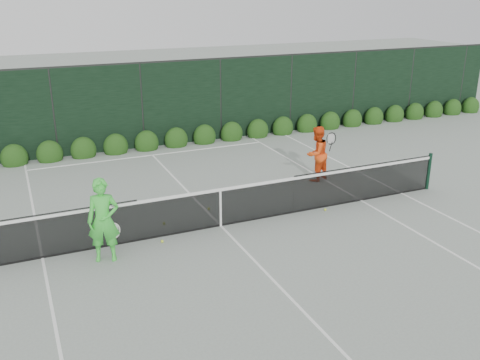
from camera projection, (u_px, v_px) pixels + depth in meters
name	position (u px, v px, depth m)	size (l,w,h in m)	color
ground	(221.00, 226.00, 13.00)	(80.00, 80.00, 0.00)	gray
tennis_net	(219.00, 206.00, 12.81)	(12.90, 0.10, 1.07)	#113322
player_woman	(103.00, 220.00, 11.10)	(0.75, 0.59, 1.82)	#3DD23E
player_man	(317.00, 154.00, 15.84)	(0.99, 0.87, 1.66)	#FE4E15
court_lines	(221.00, 226.00, 13.00)	(11.03, 23.83, 0.01)	white
windscreen_fence	(272.00, 208.00, 10.15)	(32.00, 21.07, 3.06)	black
hedge_row	(147.00, 143.00, 19.09)	(31.66, 0.65, 0.94)	#173B10
tennis_balls	(218.00, 220.00, 13.26)	(4.47, 1.43, 0.07)	#CADD31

